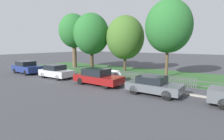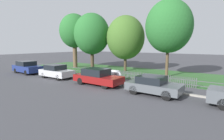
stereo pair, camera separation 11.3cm
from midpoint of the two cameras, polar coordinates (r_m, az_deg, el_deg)
ground_plane at (r=15.85m, az=0.45°, el=-4.57°), size 120.00×120.00×0.00m
kerb_stone at (r=15.92m, az=0.66°, el=-4.30°), size 38.50×0.20×0.12m
grass_strip at (r=21.79m, az=10.89°, el=-1.18°), size 38.50×8.75×0.01m
park_fence at (r=17.89m, az=5.14°, el=-1.73°), size 38.50×0.05×0.86m
parked_car_silver_hatchback at (r=24.03m, az=-26.23°, el=0.80°), size 4.31×2.01×1.51m
parked_car_black_saloon at (r=19.48m, az=-17.94°, el=-0.45°), size 3.82×1.88×1.41m
parked_car_navy_estate at (r=15.43m, az=-4.93°, el=-2.21°), size 4.47×1.81×1.45m
parked_car_red_compact at (r=12.79m, az=13.17°, el=-4.78°), size 3.81×1.85×1.32m
covered_motorcycle at (r=16.65m, az=0.46°, el=-1.51°), size 1.97×0.81×1.15m
tree_nearest_kerb at (r=27.97m, az=-12.49°, el=12.27°), size 4.47×4.47×8.21m
tree_behind_motorcycle at (r=25.29m, az=-6.87°, el=11.58°), size 5.01×5.01×7.91m
tree_mid_park at (r=23.61m, az=4.18°, el=10.48°), size 5.02×5.02×7.34m
tree_far_left at (r=20.01m, az=17.78°, el=13.39°), size 4.91×4.91×8.28m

